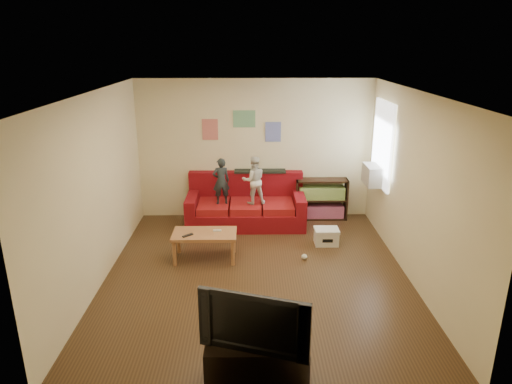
{
  "coord_description": "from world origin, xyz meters",
  "views": [
    {
      "loc": [
        -0.1,
        -6.13,
        3.34
      ],
      "look_at": [
        0.0,
        0.8,
        1.05
      ],
      "focal_mm": 32.0,
      "sensor_mm": 36.0,
      "label": 1
    }
  ],
  "objects_px": {
    "sofa": "(246,207)",
    "television": "(257,318)",
    "bookshelf": "(321,201)",
    "tv_stand": "(257,362)",
    "file_box": "(326,236)",
    "child_a": "(221,181)",
    "child_b": "(254,180)",
    "coffee_table": "(205,236)"
  },
  "relations": [
    {
      "from": "child_b",
      "to": "coffee_table",
      "type": "distance_m",
      "value": 1.65
    },
    {
      "from": "child_b",
      "to": "television",
      "type": "xyz_separation_m",
      "value": [
        -0.01,
        -4.12,
        -0.19
      ]
    },
    {
      "from": "coffee_table",
      "to": "sofa",
      "type": "bearing_deg",
      "value": 66.97
    },
    {
      "from": "bookshelf",
      "to": "tv_stand",
      "type": "distance_m",
      "value": 4.71
    },
    {
      "from": "coffee_table",
      "to": "tv_stand",
      "type": "xyz_separation_m",
      "value": [
        0.79,
        -2.77,
        -0.19
      ]
    },
    {
      "from": "sofa",
      "to": "tv_stand",
      "type": "height_order",
      "value": "sofa"
    },
    {
      "from": "child_b",
      "to": "file_box",
      "type": "height_order",
      "value": "child_b"
    },
    {
      "from": "bookshelf",
      "to": "file_box",
      "type": "xyz_separation_m",
      "value": [
        -0.08,
        -1.22,
        -0.22
      ]
    },
    {
      "from": "coffee_table",
      "to": "child_b",
      "type": "bearing_deg",
      "value": 59.48
    },
    {
      "from": "file_box",
      "to": "tv_stand",
      "type": "xyz_separation_m",
      "value": [
        -1.25,
        -3.3,
        0.05
      ]
    },
    {
      "from": "coffee_table",
      "to": "bookshelf",
      "type": "height_order",
      "value": "bookshelf"
    },
    {
      "from": "child_a",
      "to": "tv_stand",
      "type": "bearing_deg",
      "value": 86.87
    },
    {
      "from": "sofa",
      "to": "coffee_table",
      "type": "bearing_deg",
      "value": -113.03
    },
    {
      "from": "sofa",
      "to": "coffee_table",
      "type": "height_order",
      "value": "sofa"
    },
    {
      "from": "file_box",
      "to": "tv_stand",
      "type": "height_order",
      "value": "tv_stand"
    },
    {
      "from": "file_box",
      "to": "sofa",
      "type": "bearing_deg",
      "value": 144.43
    },
    {
      "from": "coffee_table",
      "to": "tv_stand",
      "type": "relative_size",
      "value": 0.95
    },
    {
      "from": "tv_stand",
      "to": "bookshelf",
      "type": "bearing_deg",
      "value": 74.14
    },
    {
      "from": "tv_stand",
      "to": "television",
      "type": "bearing_deg",
      "value": 0.0
    },
    {
      "from": "bookshelf",
      "to": "file_box",
      "type": "height_order",
      "value": "bookshelf"
    },
    {
      "from": "coffee_table",
      "to": "tv_stand",
      "type": "height_order",
      "value": "coffee_table"
    },
    {
      "from": "child_b",
      "to": "tv_stand",
      "type": "xyz_separation_m",
      "value": [
        -0.01,
        -4.12,
        -0.72
      ]
    },
    {
      "from": "file_box",
      "to": "television",
      "type": "xyz_separation_m",
      "value": [
        -1.25,
        -3.3,
        0.58
      ]
    },
    {
      "from": "child_a",
      "to": "tv_stand",
      "type": "distance_m",
      "value": 4.22
    },
    {
      "from": "coffee_table",
      "to": "file_box",
      "type": "height_order",
      "value": "coffee_table"
    },
    {
      "from": "file_box",
      "to": "tv_stand",
      "type": "bearing_deg",
      "value": -110.83
    },
    {
      "from": "sofa",
      "to": "child_a",
      "type": "height_order",
      "value": "child_a"
    },
    {
      "from": "tv_stand",
      "to": "file_box",
      "type": "bearing_deg",
      "value": 69.78
    },
    {
      "from": "coffee_table",
      "to": "television",
      "type": "distance_m",
      "value": 2.89
    },
    {
      "from": "sofa",
      "to": "television",
      "type": "bearing_deg",
      "value": -88.15
    },
    {
      "from": "child_a",
      "to": "bookshelf",
      "type": "relative_size",
      "value": 0.86
    },
    {
      "from": "child_a",
      "to": "file_box",
      "type": "height_order",
      "value": "child_a"
    },
    {
      "from": "coffee_table",
      "to": "child_a",
      "type": "bearing_deg",
      "value": 81.72
    },
    {
      "from": "television",
      "to": "bookshelf",
      "type": "bearing_deg",
      "value": 91.08
    },
    {
      "from": "tv_stand",
      "to": "television",
      "type": "relative_size",
      "value": 0.94
    },
    {
      "from": "sofa",
      "to": "bookshelf",
      "type": "bearing_deg",
      "value": 8.65
    },
    {
      "from": "tv_stand",
      "to": "television",
      "type": "height_order",
      "value": "television"
    },
    {
      "from": "child_a",
      "to": "television",
      "type": "bearing_deg",
      "value": 86.87
    },
    {
      "from": "child_a",
      "to": "file_box",
      "type": "distance_m",
      "value": 2.16
    },
    {
      "from": "bookshelf",
      "to": "file_box",
      "type": "relative_size",
      "value": 2.44
    },
    {
      "from": "child_a",
      "to": "television",
      "type": "height_order",
      "value": "child_a"
    },
    {
      "from": "file_box",
      "to": "child_b",
      "type": "bearing_deg",
      "value": 146.62
    }
  ]
}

